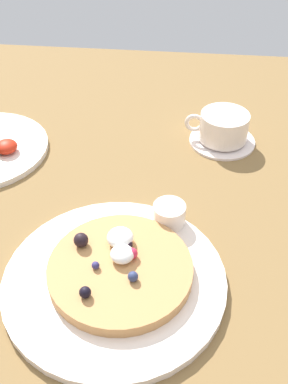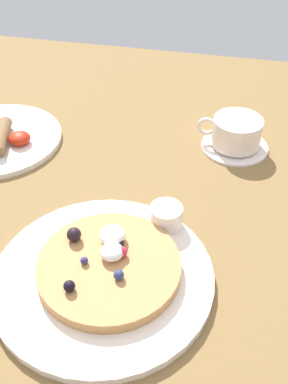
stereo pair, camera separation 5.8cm
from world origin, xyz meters
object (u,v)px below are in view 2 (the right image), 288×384
(coffee_saucer, at_px, (235,145))
(coffee_cup, at_px, (236,131))
(syrup_ramekin, at_px, (166,216))
(pancake_plate, at_px, (103,277))

(coffee_saucer, xyz_separation_m, coffee_cup, (-0.00, 0.00, 0.03))
(coffee_saucer, bearing_deg, syrup_ramekin, -109.50)
(syrup_ramekin, xyz_separation_m, coffee_cup, (0.08, 0.24, 0.01))
(pancake_plate, xyz_separation_m, coffee_saucer, (0.15, 0.35, -0.00))
(syrup_ramekin, bearing_deg, coffee_saucer, 70.50)
(coffee_saucer, bearing_deg, pancake_plate, -113.14)
(coffee_cup, bearing_deg, pancake_plate, -112.95)
(syrup_ramekin, height_order, coffee_cup, coffee_cup)
(pancake_plate, distance_m, coffee_saucer, 0.38)
(pancake_plate, distance_m, syrup_ramekin, 0.13)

